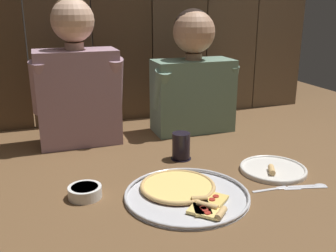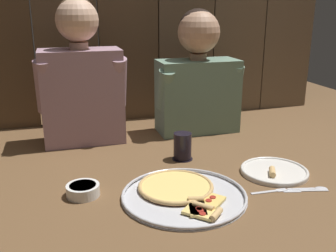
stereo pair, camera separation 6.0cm
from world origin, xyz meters
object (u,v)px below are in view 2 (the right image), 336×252
at_px(dinner_plate, 274,171).
at_px(diner_left, 81,76).
at_px(pizza_tray, 182,193).
at_px(diner_right, 198,74).
at_px(dipping_bowl, 83,190).
at_px(drinking_glass, 182,146).

bearing_deg(dinner_plate, diner_left, 138.88).
height_order(pizza_tray, diner_right, diner_right).
xyz_separation_m(dinner_plate, dipping_bowl, (-0.70, 0.02, 0.01)).
bearing_deg(drinking_glass, diner_left, 137.15).
bearing_deg(diner_right, dinner_plate, -80.10).
bearing_deg(pizza_tray, dinner_plate, 10.46).
height_order(pizza_tray, dinner_plate, dinner_plate).
bearing_deg(pizza_tray, diner_left, 112.43).
relative_size(drinking_glass, diner_right, 0.19).
bearing_deg(dipping_bowl, drinking_glass, 26.96).
bearing_deg(dinner_plate, dipping_bowl, 178.46).
relative_size(dipping_bowl, diner_right, 0.19).
height_order(pizza_tray, diner_left, diner_left).
distance_m(drinking_glass, dipping_bowl, 0.46).
distance_m(dinner_plate, diner_left, 0.91).
bearing_deg(drinking_glass, dinner_plate, -38.77).
bearing_deg(drinking_glass, pizza_tray, -108.38).
distance_m(drinking_glass, diner_left, 0.55).
xyz_separation_m(diner_left, diner_right, (0.55, 0.00, -0.02)).
relative_size(diner_left, diner_right, 1.09).
height_order(dipping_bowl, diner_right, diner_right).
height_order(dinner_plate, diner_right, diner_right).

